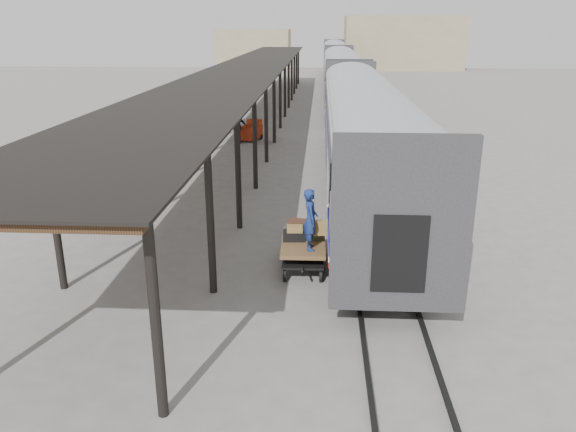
% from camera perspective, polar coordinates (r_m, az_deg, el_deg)
% --- Properties ---
extents(ground, '(160.00, 160.00, 0.00)m').
position_cam_1_polar(ground, '(16.90, -1.80, -4.79)').
color(ground, slate).
rests_on(ground, ground).
extents(train, '(3.45, 76.01, 4.01)m').
position_cam_1_polar(train, '(49.41, 5.55, 14.08)').
color(train, silver).
rests_on(train, ground).
extents(canopy, '(4.90, 64.30, 4.15)m').
position_cam_1_polar(canopy, '(39.80, -3.76, 14.86)').
color(canopy, '#422B19').
rests_on(canopy, ground).
extents(rails, '(1.54, 150.00, 0.12)m').
position_cam_1_polar(rails, '(49.90, 5.45, 11.08)').
color(rails, black).
rests_on(rails, ground).
extents(building_far, '(18.00, 10.00, 8.00)m').
position_cam_1_polar(building_far, '(94.29, 11.51, 16.86)').
color(building_far, tan).
rests_on(building_far, ground).
extents(building_left, '(12.00, 8.00, 6.00)m').
position_cam_1_polar(building_left, '(98.15, -3.49, 16.67)').
color(building_left, tan).
rests_on(building_left, ground).
extents(baggage_cart, '(1.29, 2.42, 0.86)m').
position_cam_1_polar(baggage_cart, '(16.36, 1.57, -3.15)').
color(baggage_cart, brown).
rests_on(baggage_cart, ground).
extents(suitcase_stack, '(1.18, 1.19, 0.42)m').
position_cam_1_polar(suitcase_stack, '(16.53, 1.30, -1.51)').
color(suitcase_stack, '#363638').
rests_on(suitcase_stack, baggage_cart).
extents(luggage_tug, '(1.33, 1.63, 1.25)m').
position_cam_1_polar(luggage_tug, '(34.86, -3.71, 8.60)').
color(luggage_tug, '#97280D').
rests_on(luggage_tug, ground).
extents(porter, '(0.49, 0.68, 1.74)m').
position_cam_1_polar(porter, '(15.37, 2.30, -0.34)').
color(porter, navy).
rests_on(porter, baggage_cart).
extents(pedestrian, '(1.16, 0.53, 1.95)m').
position_cam_1_polar(pedestrian, '(33.93, -5.15, 8.97)').
color(pedestrian, black).
rests_on(pedestrian, ground).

